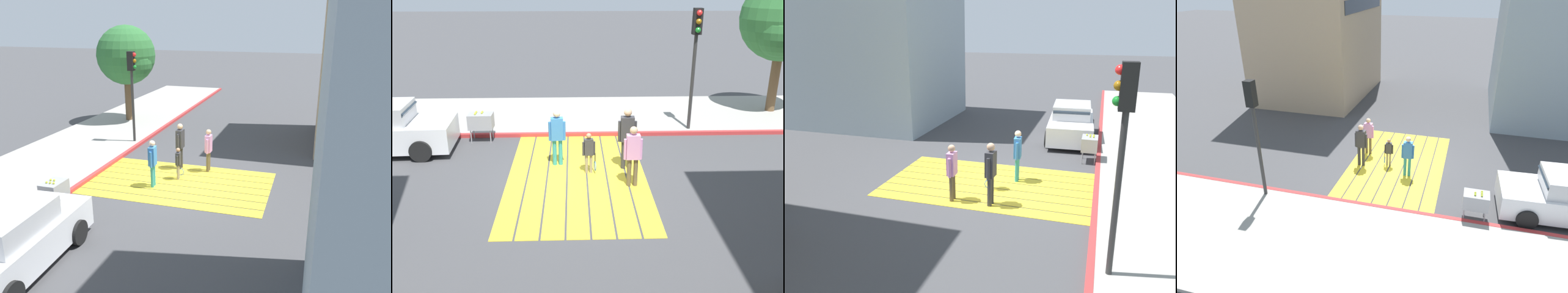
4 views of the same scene
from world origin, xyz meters
TOP-DOWN VIEW (x-y plane):
  - ground_plane at (0.00, 0.00)m, footprint 120.00×120.00m
  - crosswalk_stripes at (0.00, -0.00)m, footprint 6.40×3.80m
  - sidewalk_west at (-5.60, 0.00)m, footprint 4.80×40.00m
  - curb_painted at (-3.25, 0.00)m, footprint 0.16×40.00m
  - traffic_light_corner at (-3.58, 4.02)m, footprint 0.39×0.28m
  - street_tree at (-5.60, 7.80)m, footprint 3.20×3.20m
  - tennis_ball_cart at (-2.90, -3.16)m, footprint 0.56×0.80m
  - pedestrian_adult_lead at (-0.45, 1.43)m, footprint 0.25×0.53m
  - pedestrian_adult_trailing at (-0.78, -0.55)m, footprint 0.24×0.49m
  - pedestrian_adult_side at (0.67, 1.45)m, footprint 0.21×0.49m
  - pedestrian_child_with_racket at (-0.16, 0.35)m, footprint 0.28×0.39m

SIDE VIEW (x-z plane):
  - ground_plane at x=0.00m, z-range 0.00..0.00m
  - crosswalk_stripes at x=0.00m, z-range 0.00..0.01m
  - sidewalk_west at x=-5.60m, z-range 0.00..0.12m
  - curb_painted at x=-3.25m, z-range 0.00..0.13m
  - pedestrian_child_with_racket at x=-0.16m, z-range 0.07..1.27m
  - tennis_ball_cart at x=-2.90m, z-range 0.19..1.21m
  - pedestrian_adult_side at x=0.67m, z-range 0.14..1.80m
  - pedestrian_adult_trailing at x=-0.78m, z-range 0.14..1.82m
  - pedestrian_adult_lead at x=-0.45m, z-range 0.15..1.96m
  - traffic_light_corner at x=-3.58m, z-range 0.92..5.16m
  - street_tree at x=-5.60m, z-range 0.97..6.29m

